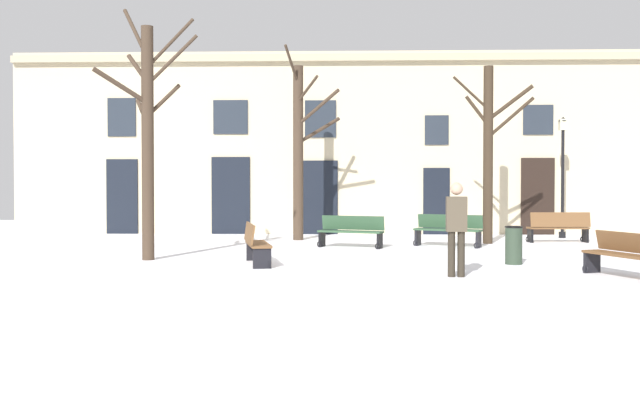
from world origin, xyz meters
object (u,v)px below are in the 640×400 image
object	(u,v)px
tree_center	(147,131)
bench_far_corner	(559,227)
litter_bin	(514,245)
person_crossing_plaza	(456,224)
streetlamp	(563,164)
bench_back_to_back_right	(448,230)
tree_foreground	(300,148)
bench_by_litter_bin	(255,243)
tree_right_of_center	(489,150)
bench_back_to_back_left	(626,254)
bench_near_center_tree	(351,231)

from	to	relation	value
tree_center	bench_far_corner	world-z (taller)	tree_center
litter_bin	person_crossing_plaza	distance (m)	2.75
tree_center	streetlamp	xyz separation A→B (m)	(11.61, 7.02, -0.58)
bench_back_to_back_right	streetlamp	bearing A→B (deg)	63.97
litter_bin	bench_far_corner	bearing A→B (deg)	65.13
bench_back_to_back_right	bench_far_corner	bearing A→B (deg)	48.32
streetlamp	litter_bin	world-z (taller)	streetlamp
tree_foreground	streetlamp	distance (m)	8.54
streetlamp	bench_by_litter_bin	size ratio (longest dim) A/B	2.18
tree_center	bench_by_litter_bin	distance (m)	3.72
bench_back_to_back_right	bench_by_litter_bin	bearing A→B (deg)	-110.96
tree_right_of_center	tree_center	bearing A→B (deg)	-151.62
tree_center	tree_right_of_center	bearing A→B (deg)	28.38
tree_foreground	streetlamp	size ratio (longest dim) A/B	1.51
streetlamp	bench_by_litter_bin	bearing A→B (deg)	-138.71
tree_right_of_center	bench_by_litter_bin	bearing A→B (deg)	-137.66
bench_back_to_back_left	bench_by_litter_bin	bearing A→B (deg)	-126.66
tree_center	litter_bin	world-z (taller)	tree_center
tree_center	bench_back_to_back_right	distance (m)	8.69
tree_center	bench_back_to_back_left	distance (m)	10.49
bench_by_litter_bin	streetlamp	bearing A→B (deg)	-61.18
bench_back_to_back_left	person_crossing_plaza	bearing A→B (deg)	-112.09
person_crossing_plaza	bench_back_to_back_right	bearing A→B (deg)	85.08
bench_near_center_tree	bench_back_to_back_left	distance (m)	8.00
person_crossing_plaza	bench_far_corner	bearing A→B (deg)	63.94
streetlamp	bench_by_litter_bin	distance (m)	12.14
bench_near_center_tree	bench_by_litter_bin	world-z (taller)	bench_by_litter_bin
litter_bin	bench_near_center_tree	size ratio (longest dim) A/B	0.45
tree_right_of_center	litter_bin	world-z (taller)	tree_right_of_center
tree_center	bench_far_corner	xyz separation A→B (m)	(10.94, 5.18, -2.51)
tree_center	tree_foreground	world-z (taller)	tree_center
litter_bin	bench_back_to_back_right	world-z (taller)	bench_back_to_back_right
tree_foreground	bench_back_to_back_left	distance (m)	11.29
bench_back_to_back_right	bench_back_to_back_left	bearing A→B (deg)	-45.28
person_crossing_plaza	bench_back_to_back_left	bearing A→B (deg)	0.88
bench_back_to_back_left	person_crossing_plaza	distance (m)	3.17
bench_back_to_back_right	person_crossing_plaza	world-z (taller)	person_crossing_plaza
tree_center	bench_far_corner	bearing A→B (deg)	25.35
tree_center	litter_bin	distance (m)	8.64
bench_back_to_back_left	bench_far_corner	distance (m)	8.19
bench_near_center_tree	bench_back_to_back_right	bearing A→B (deg)	28.57
tree_right_of_center	person_crossing_plaza	xyz separation A→B (m)	(-2.15, -7.59, -1.76)
tree_right_of_center	bench_back_to_back_left	xyz separation A→B (m)	(0.98, -7.66, -2.31)
tree_foreground	bench_by_litter_bin	world-z (taller)	tree_foreground
tree_center	streetlamp	world-z (taller)	tree_center
streetlamp	person_crossing_plaza	size ratio (longest dim) A/B	2.20
bench_by_litter_bin	litter_bin	bearing A→B (deg)	-100.30
person_crossing_plaza	bench_near_center_tree	bearing A→B (deg)	109.32
bench_back_to_back_left	bench_back_to_back_right	bearing A→B (deg)	178.37
tree_right_of_center	bench_far_corner	xyz separation A→B (m)	(2.16, 0.44, -2.30)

